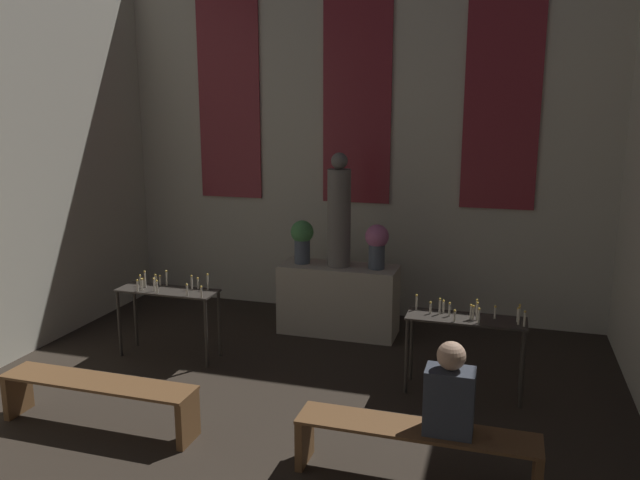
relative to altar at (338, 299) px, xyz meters
name	(u,v)px	position (x,y,z in m)	size (l,w,h in m)	color
wall_back	(358,135)	(0.00, 0.94, 2.01)	(6.77, 0.16, 4.84)	beige
altar	(338,299)	(0.00, 0.00, 0.00)	(1.47, 0.56, 0.87)	#BCB29E
statue	(339,214)	(0.00, 0.00, 1.09)	(0.29, 0.29, 1.40)	slate
flower_vase_left	(302,238)	(-0.48, 0.00, 0.76)	(0.29, 0.29, 0.55)	#4C5666
flower_vase_right	(377,243)	(0.48, 0.00, 0.76)	(0.29, 0.29, 0.55)	#4C5666
candle_rack_left	(168,300)	(-1.65, -1.30, 0.24)	(1.15, 0.38, 0.99)	#332D28
candle_rack_right	(466,329)	(1.65, -1.30, 0.24)	(1.15, 0.38, 0.98)	#332D28
pew_back_left	(98,394)	(-1.41, -2.94, -0.12)	(1.83, 0.36, 0.44)	brown
pew_back_right	(415,442)	(1.41, -2.94, -0.12)	(1.83, 0.36, 0.44)	brown
person_seated	(450,393)	(1.64, -2.94, 0.32)	(0.36, 0.24, 0.71)	#383D47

